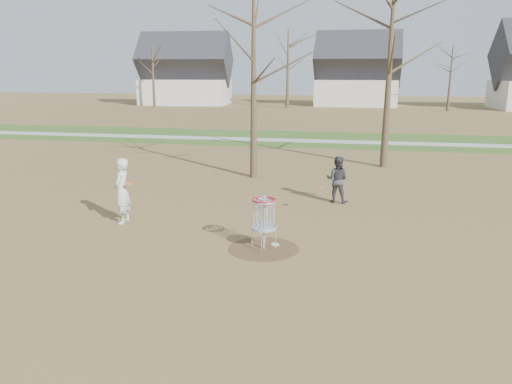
{
  "coord_description": "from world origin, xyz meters",
  "views": [
    {
      "loc": [
        2.15,
        -11.74,
        4.41
      ],
      "look_at": [
        -0.5,
        1.5,
        1.1
      ],
      "focal_mm": 35.0,
      "sensor_mm": 36.0,
      "label": 1
    }
  ],
  "objects_px": {
    "player_standing": "(122,191)",
    "disc_grounded": "(275,244)",
    "player_throwing": "(337,180)",
    "disc_golf_basket": "(264,214)"
  },
  "relations": [
    {
      "from": "player_throwing",
      "to": "disc_golf_basket",
      "type": "xyz_separation_m",
      "value": [
        -1.61,
        -5.02,
        0.12
      ]
    },
    {
      "from": "player_standing",
      "to": "disc_golf_basket",
      "type": "height_order",
      "value": "player_standing"
    },
    {
      "from": "player_standing",
      "to": "disc_golf_basket",
      "type": "xyz_separation_m",
      "value": [
        4.49,
        -1.39,
        -0.05
      ]
    },
    {
      "from": "player_standing",
      "to": "player_throwing",
      "type": "height_order",
      "value": "player_standing"
    },
    {
      "from": "disc_golf_basket",
      "to": "player_standing",
      "type": "bearing_deg",
      "value": 162.75
    },
    {
      "from": "disc_grounded",
      "to": "disc_golf_basket",
      "type": "bearing_deg",
      "value": -126.27
    },
    {
      "from": "player_standing",
      "to": "disc_grounded",
      "type": "xyz_separation_m",
      "value": [
        4.73,
        -1.07,
        -0.95
      ]
    },
    {
      "from": "disc_grounded",
      "to": "disc_golf_basket",
      "type": "xyz_separation_m",
      "value": [
        -0.24,
        -0.32,
        0.89
      ]
    },
    {
      "from": "player_standing",
      "to": "player_throwing",
      "type": "relative_size",
      "value": 1.22
    },
    {
      "from": "player_standing",
      "to": "disc_grounded",
      "type": "bearing_deg",
      "value": 72.15
    }
  ]
}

